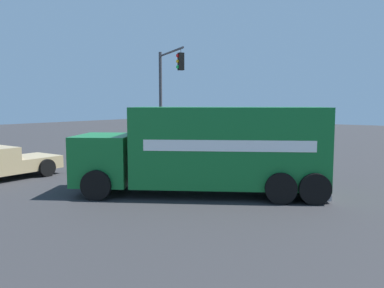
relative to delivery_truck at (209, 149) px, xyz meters
name	(u,v)px	position (x,y,z in m)	size (l,w,h in m)	color
ground_plane	(206,190)	(0.42, -0.44, -1.58)	(100.00, 100.00, 0.00)	#2B2B2D
delivery_truck	(209,149)	(0.00, 0.00, 0.00)	(8.64, 6.53, 3.04)	#146B2D
traffic_light_primary	(166,86)	(7.98, -7.61, 2.64)	(3.65, 2.47, 6.45)	#38383D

